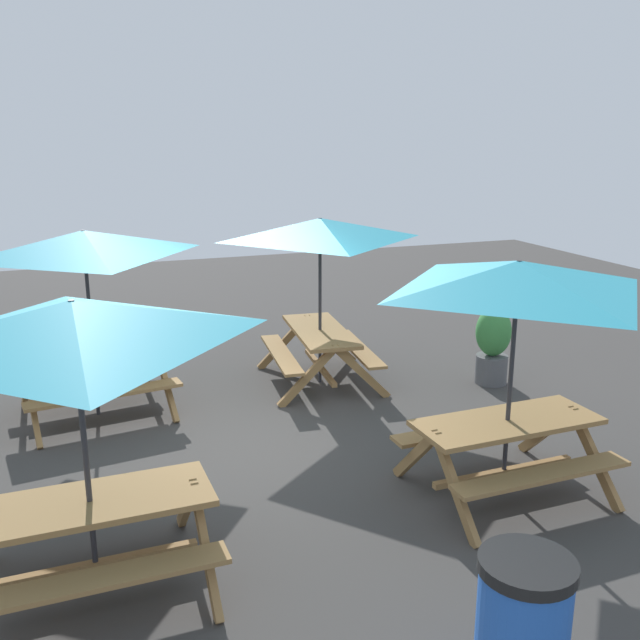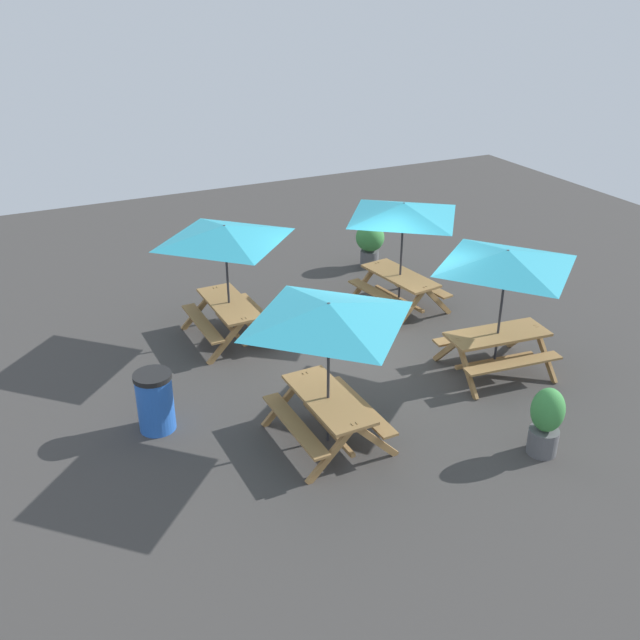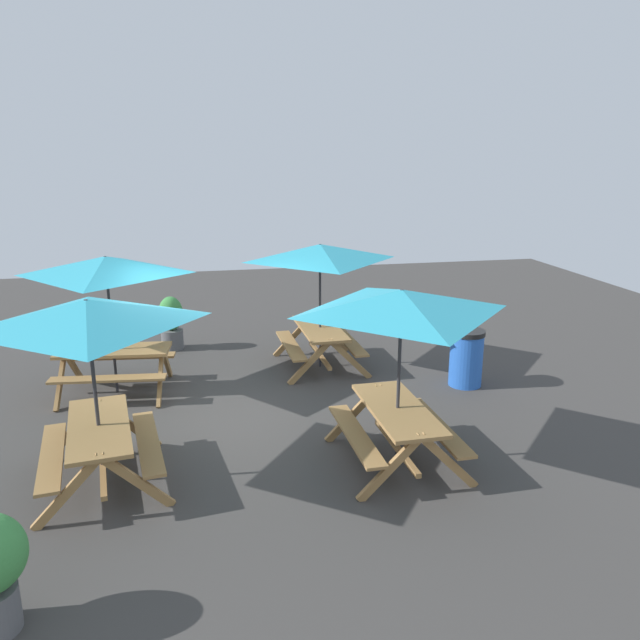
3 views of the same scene
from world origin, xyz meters
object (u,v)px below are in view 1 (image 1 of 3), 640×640
(picnic_table_1, at_px, (517,294))
(trash_bin_blue, at_px, (522,630))
(picnic_table_2, at_px, (320,241))
(picnic_table_3, at_px, (85,257))
(picnic_table_0, at_px, (75,343))
(potted_plant_0, at_px, (493,344))

(picnic_table_1, height_order, trash_bin_blue, picnic_table_1)
(picnic_table_2, distance_m, trash_bin_blue, 6.08)
(picnic_table_1, relative_size, picnic_table_3, 1.00)
(picnic_table_0, height_order, picnic_table_1, same)
(trash_bin_blue, bearing_deg, picnic_table_0, -40.56)
(picnic_table_0, relative_size, potted_plant_0, 2.14)
(picnic_table_0, relative_size, trash_bin_blue, 2.38)
(picnic_table_2, relative_size, potted_plant_0, 2.14)
(picnic_table_3, bearing_deg, potted_plant_0, 164.29)
(picnic_table_2, bearing_deg, potted_plant_0, 74.90)
(picnic_table_0, bearing_deg, picnic_table_3, -94.92)
(picnic_table_3, xyz_separation_m, potted_plant_0, (-5.23, 0.73, -1.42))
(picnic_table_3, bearing_deg, picnic_table_1, 128.30)
(trash_bin_blue, bearing_deg, picnic_table_1, -122.47)
(picnic_table_2, height_order, trash_bin_blue, picnic_table_2)
(potted_plant_0, bearing_deg, picnic_table_1, 58.70)
(picnic_table_3, distance_m, trash_bin_blue, 6.27)
(trash_bin_blue, bearing_deg, picnic_table_2, -98.35)
(picnic_table_0, distance_m, picnic_table_2, 4.99)
(picnic_table_3, height_order, potted_plant_0, picnic_table_3)
(trash_bin_blue, relative_size, potted_plant_0, 0.90)
(picnic_table_2, height_order, potted_plant_0, picnic_table_2)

